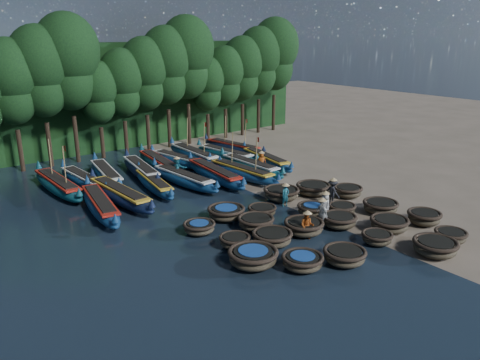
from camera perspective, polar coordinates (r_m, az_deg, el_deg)
ground at (r=30.40m, az=6.56°, el=-3.56°), size 120.00×120.00×0.00m
foliage_wall at (r=48.32m, az=-13.40°, el=10.08°), size 40.00×3.00×10.00m
coracle_3 at (r=26.05m, az=22.70°, el=-7.50°), size 2.44×2.44×0.81m
coracle_4 at (r=27.92m, az=24.29°, el=-6.20°), size 2.08×2.08×0.67m
coracle_5 at (r=22.98m, az=7.62°, el=-9.76°), size 2.06×2.06×0.71m
coracle_6 at (r=23.80m, az=12.63°, el=-8.98°), size 2.15×2.15×0.76m
coracle_7 at (r=26.34m, az=16.37°, el=-6.75°), size 1.97×1.97×0.65m
coracle_8 at (r=28.13m, az=17.74°, el=-5.10°), size 2.59×2.59×0.80m
coracle_9 at (r=29.79m, az=21.54°, el=-4.23°), size 2.19×2.19×0.81m
coracle_10 at (r=23.02m, az=1.60°, el=-9.32°), size 2.63×2.63×0.85m
coracle_11 at (r=25.21m, az=3.96°, el=-6.99°), size 2.29×2.29×0.77m
coracle_12 at (r=26.66m, az=7.80°, el=-5.64°), size 2.75×2.75×0.81m
coracle_13 at (r=27.93m, az=12.01°, el=-4.81°), size 2.27×2.27×0.78m
coracle_14 at (r=30.78m, az=16.75°, el=-3.08°), size 2.63×2.63×0.77m
coracle_15 at (r=24.89m, az=-0.65°, el=-7.41°), size 1.70×1.70×0.68m
coracle_16 at (r=27.11m, az=1.95°, el=-5.15°), size 2.16×2.16×0.76m
coracle_17 at (r=29.34m, az=8.80°, el=-3.56°), size 1.91×1.91×0.74m
coracle_18 at (r=29.86m, az=12.33°, el=-3.44°), size 2.03×2.03×0.70m
coracle_19 at (r=33.17m, az=13.02°, el=-1.30°), size 2.03×2.03×0.75m
coracle_20 at (r=26.63m, az=-4.99°, el=-5.75°), size 1.97×1.97×0.67m
coracle_21 at (r=28.51m, az=-1.70°, el=-3.95°), size 2.82×2.82×0.77m
coracle_22 at (r=29.02m, az=2.71°, el=-3.73°), size 2.20×2.20×0.64m
coracle_23 at (r=31.86m, az=5.07°, el=-1.62°), size 2.64×2.64×0.81m
coracle_24 at (r=33.16m, az=8.92°, el=-1.01°), size 2.94×2.94×0.80m
long_boat_1 at (r=30.66m, az=-16.67°, el=-2.91°), size 2.83×8.24×1.47m
long_boat_2 at (r=32.15m, az=-14.46°, el=-1.72°), size 1.97×8.76×1.54m
long_boat_3 at (r=34.24m, az=-10.45°, el=-0.42°), size 2.46×7.38×1.31m
long_boat_4 at (r=34.93m, az=-6.91°, el=0.20°), size 2.07×8.18×1.44m
long_boat_5 at (r=35.80m, az=-3.12°, el=0.78°), size 2.33×8.60×1.52m
long_boat_6 at (r=36.26m, az=0.19°, el=0.99°), size 2.03×8.24×3.51m
long_boat_7 at (r=38.00m, az=1.25°, el=1.74°), size 1.49×8.06×1.42m
long_boat_8 at (r=39.93m, az=3.17°, el=2.50°), size 2.73×7.98×1.42m
long_boat_9 at (r=35.56m, az=-21.33°, el=-0.54°), size 1.73×8.66×3.68m
long_boat_10 at (r=36.32m, az=-18.53°, el=0.02°), size 1.85×7.75×1.37m
long_boat_11 at (r=37.18m, az=-15.99°, el=0.71°), size 2.73×8.11×1.45m
long_boat_12 at (r=37.69m, az=-11.97°, el=1.25°), size 2.69×8.20×1.46m
long_boat_13 at (r=39.44m, az=-9.93°, el=2.09°), size 2.38×8.22×1.46m
long_boat_14 at (r=40.26m, az=-7.52°, el=2.46°), size 2.52×7.53×1.34m
long_boat_15 at (r=41.55m, az=-5.61°, el=3.10°), size 1.80×8.66×3.68m
long_boat_16 at (r=41.75m, az=-1.69°, el=3.17°), size 2.32×7.79×1.38m
long_boat_17 at (r=44.27m, az=-0.83°, el=4.02°), size 2.57×7.83×3.37m
fisherman_0 at (r=28.88m, az=10.32°, el=-2.99°), size 0.61×0.87×1.88m
fisherman_1 at (r=30.59m, az=5.56°, el=-1.65°), size 0.59×0.52×1.70m
fisherman_2 at (r=25.95m, az=8.17°, el=-5.41°), size 0.94×0.97×1.78m
fisherman_3 at (r=31.31m, az=11.23°, el=-1.38°), size 0.71×1.17×1.96m
fisherman_4 at (r=27.36m, az=9.94°, el=-4.01°), size 0.71×1.14×2.01m
fisherman_5 at (r=36.57m, az=-7.66°, el=1.50°), size 1.18×1.61×1.89m
fisherman_6 at (r=38.21m, az=2.64°, el=2.33°), size 0.93×0.91×1.82m
tree_2 at (r=41.13m, az=-26.21°, el=10.82°), size 4.51×4.51×10.63m
tree_3 at (r=41.63m, az=-23.20°, el=12.19°), size 4.92×4.92×11.60m
tree_4 at (r=42.25m, az=-20.25°, el=13.50°), size 5.34×5.34×12.58m
tree_5 at (r=43.25m, az=-16.95°, el=10.27°), size 3.68×3.68×8.68m
tree_6 at (r=44.07m, az=-14.21°, el=11.50°), size 4.09×4.09×9.65m
tree_7 at (r=44.99m, az=-11.55°, el=12.66°), size 4.51×4.51×10.63m
tree_8 at (r=46.02m, az=-8.98°, el=13.74°), size 4.92×4.92×11.60m
tree_9 at (r=47.15m, az=-6.50°, el=14.74°), size 5.34×5.34×12.58m
tree_10 at (r=48.60m, az=-4.04°, el=11.70°), size 3.68×3.68×8.68m
tree_11 at (r=49.86m, az=-1.82°, el=12.66°), size 4.09×4.09×9.65m
tree_12 at (r=51.19m, az=0.31°, el=13.55°), size 4.51×4.51×10.63m
tree_13 at (r=52.61m, az=2.34°, el=14.38°), size 4.92×4.92×11.60m
tree_14 at (r=54.09m, az=4.27°, el=15.15°), size 5.34×5.34×12.58m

